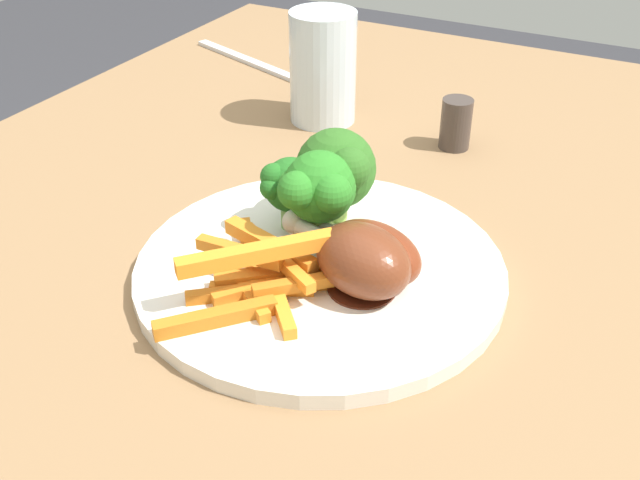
# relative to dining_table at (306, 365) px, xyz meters

# --- Properties ---
(dining_table) EXTENTS (1.14, 0.82, 0.75)m
(dining_table) POSITION_rel_dining_table_xyz_m (0.00, 0.00, 0.00)
(dining_table) COLOR #8E6B47
(dining_table) RESTS_ON ground_plane
(dinner_plate) EXTENTS (0.27, 0.27, 0.01)m
(dinner_plate) POSITION_rel_dining_table_xyz_m (-0.01, -0.02, 0.11)
(dinner_plate) COLOR white
(dinner_plate) RESTS_ON dining_table
(broccoli_floret_front) EXTENTS (0.05, 0.04, 0.06)m
(broccoli_floret_front) POSITION_rel_dining_table_xyz_m (0.02, 0.03, 0.16)
(broccoli_floret_front) COLOR #80B660
(broccoli_floret_front) RESTS_ON dinner_plate
(broccoli_floret_middle) EXTENTS (0.07, 0.06, 0.08)m
(broccoli_floret_middle) POSITION_rel_dining_table_xyz_m (0.05, -0.00, 0.16)
(broccoli_floret_middle) COLOR #91B94E
(broccoli_floret_middle) RESTS_ON dinner_plate
(broccoli_floret_back) EXTENTS (0.06, 0.06, 0.08)m
(broccoli_floret_back) POSITION_rel_dining_table_xyz_m (0.01, -0.01, 0.17)
(broccoli_floret_back) COLOR #8BB44E
(broccoli_floret_back) RESTS_ON dinner_plate
(carrot_fries_pile) EXTENTS (0.14, 0.12, 0.04)m
(carrot_fries_pile) POSITION_rel_dining_table_xyz_m (-0.06, 0.00, 0.13)
(carrot_fries_pile) COLOR orange
(carrot_fries_pile) RESTS_ON dinner_plate
(chicken_drumstick_near) EXTENTS (0.08, 0.12, 0.05)m
(chicken_drumstick_near) POSITION_rel_dining_table_xyz_m (-0.02, -0.06, 0.14)
(chicken_drumstick_near) COLOR #4B1D10
(chicken_drumstick_near) RESTS_ON dinner_plate
(chicken_drumstick_far) EXTENTS (0.07, 0.12, 0.04)m
(chicken_drumstick_far) POSITION_rel_dining_table_xyz_m (-0.01, -0.06, 0.14)
(chicken_drumstick_far) COLOR #4F1B0E
(chicken_drumstick_far) RESTS_ON dinner_plate
(fork) EXTENTS (0.07, 0.18, 0.00)m
(fork) POSITION_rel_dining_table_xyz_m (0.35, 0.27, 0.11)
(fork) COLOR silver
(fork) RESTS_ON dining_table
(water_glass) EXTENTS (0.07, 0.07, 0.11)m
(water_glass) POSITION_rel_dining_table_xyz_m (0.24, 0.11, 0.16)
(water_glass) COLOR silver
(water_glass) RESTS_ON dining_table
(pepper_shaker) EXTENTS (0.03, 0.03, 0.05)m
(pepper_shaker) POSITION_rel_dining_table_xyz_m (0.24, -0.04, 0.13)
(pepper_shaker) COLOR #423833
(pepper_shaker) RESTS_ON dining_table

